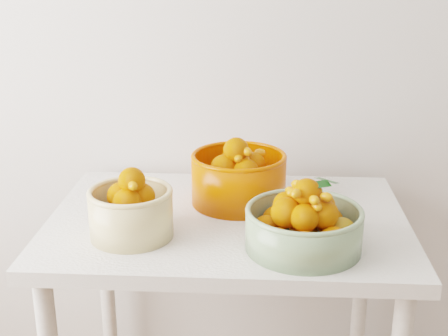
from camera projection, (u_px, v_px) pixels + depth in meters
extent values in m
cube|color=silver|center=(228.00, 223.00, 1.76)|extent=(1.00, 0.70, 0.04)
cylinder|color=silver|center=(107.00, 284.00, 2.18)|extent=(0.05, 0.05, 0.71)
cylinder|color=silver|center=(361.00, 292.00, 2.13)|extent=(0.05, 0.05, 0.71)
cylinder|color=#D4BA81|center=(131.00, 214.00, 1.61)|extent=(0.23, 0.23, 0.12)
torus|color=#D4BA81|center=(130.00, 192.00, 1.59)|extent=(0.23, 0.23, 0.02)
sphere|color=#D1660C|center=(153.00, 219.00, 1.62)|extent=(0.07, 0.07, 0.07)
sphere|color=#D1660C|center=(140.00, 211.00, 1.67)|extent=(0.07, 0.07, 0.07)
sphere|color=#D1660C|center=(118.00, 213.00, 1.65)|extent=(0.07, 0.07, 0.07)
sphere|color=#F46000|center=(111.00, 223.00, 1.59)|extent=(0.07, 0.07, 0.07)
sphere|color=#F46000|center=(133.00, 227.00, 1.57)|extent=(0.07, 0.07, 0.07)
sphere|color=#F46000|center=(131.00, 218.00, 1.62)|extent=(0.07, 0.07, 0.07)
sphere|color=#F46000|center=(142.00, 196.00, 1.61)|extent=(0.07, 0.07, 0.07)
sphere|color=#F46000|center=(121.00, 196.00, 1.61)|extent=(0.07, 0.07, 0.07)
sphere|color=#F46000|center=(127.00, 203.00, 1.57)|extent=(0.07, 0.07, 0.07)
sphere|color=#F46000|center=(132.00, 181.00, 1.59)|extent=(0.07, 0.07, 0.07)
ellipsoid|color=orange|center=(133.00, 177.00, 1.59)|extent=(0.05, 0.04, 0.03)
ellipsoid|color=orange|center=(133.00, 186.00, 1.55)|extent=(0.04, 0.04, 0.03)
ellipsoid|color=orange|center=(129.00, 184.00, 1.59)|extent=(0.03, 0.04, 0.03)
cylinder|color=gray|center=(304.00, 230.00, 1.55)|extent=(0.34, 0.34, 0.10)
torus|color=gray|center=(304.00, 211.00, 1.53)|extent=(0.35, 0.35, 0.01)
sphere|color=#D1660C|center=(341.00, 232.00, 1.54)|extent=(0.08, 0.08, 0.08)
sphere|color=#F46000|center=(329.00, 221.00, 1.61)|extent=(0.07, 0.07, 0.07)
sphere|color=#F46000|center=(299.00, 216.00, 1.64)|extent=(0.08, 0.08, 0.08)
sphere|color=#F46000|center=(276.00, 220.00, 1.61)|extent=(0.07, 0.07, 0.07)
sphere|color=#F46000|center=(266.00, 229.00, 1.56)|extent=(0.07, 0.07, 0.07)
sphere|color=#F46000|center=(278.00, 242.00, 1.49)|extent=(0.07, 0.07, 0.07)
sphere|color=#F46000|center=(306.00, 247.00, 1.46)|extent=(0.08, 0.08, 0.08)
sphere|color=#F46000|center=(334.00, 243.00, 1.49)|extent=(0.08, 0.08, 0.08)
sphere|color=#F46000|center=(304.00, 231.00, 1.55)|extent=(0.07, 0.07, 0.07)
sphere|color=#F46000|center=(321.00, 206.00, 1.55)|extent=(0.07, 0.07, 0.07)
sphere|color=#F46000|center=(304.00, 202.00, 1.58)|extent=(0.07, 0.07, 0.07)
sphere|color=#F46000|center=(286.00, 205.00, 1.56)|extent=(0.07, 0.07, 0.07)
sphere|color=#F46000|center=(286.00, 213.00, 1.51)|extent=(0.08, 0.08, 0.08)
sphere|color=#F46000|center=(305.00, 218.00, 1.48)|extent=(0.07, 0.07, 0.07)
sphere|color=#F46000|center=(323.00, 214.00, 1.50)|extent=(0.07, 0.07, 0.07)
sphere|color=#F46000|center=(307.00, 192.00, 1.51)|extent=(0.07, 0.07, 0.07)
ellipsoid|color=orange|center=(312.00, 203.00, 1.52)|extent=(0.04, 0.04, 0.03)
ellipsoid|color=orange|center=(297.00, 196.00, 1.54)|extent=(0.05, 0.04, 0.04)
ellipsoid|color=orange|center=(309.00, 194.00, 1.50)|extent=(0.04, 0.04, 0.03)
ellipsoid|color=orange|center=(326.00, 197.00, 1.48)|extent=(0.04, 0.04, 0.03)
ellipsoid|color=orange|center=(297.00, 194.00, 1.48)|extent=(0.04, 0.04, 0.03)
ellipsoid|color=orange|center=(314.00, 200.00, 1.46)|extent=(0.04, 0.04, 0.03)
ellipsoid|color=orange|center=(296.00, 184.00, 1.54)|extent=(0.04, 0.05, 0.03)
ellipsoid|color=orange|center=(293.00, 193.00, 1.52)|extent=(0.04, 0.03, 0.03)
ellipsoid|color=orange|center=(291.00, 191.00, 1.57)|extent=(0.04, 0.05, 0.03)
ellipsoid|color=orange|center=(317.00, 207.00, 1.47)|extent=(0.04, 0.04, 0.03)
ellipsoid|color=orange|center=(318.00, 203.00, 1.50)|extent=(0.04, 0.04, 0.03)
ellipsoid|color=orange|center=(303.00, 197.00, 1.51)|extent=(0.04, 0.05, 0.04)
ellipsoid|color=orange|center=(316.00, 190.00, 1.51)|extent=(0.04, 0.03, 0.03)
ellipsoid|color=orange|center=(307.00, 194.00, 1.57)|extent=(0.03, 0.04, 0.04)
ellipsoid|color=orange|center=(325.00, 201.00, 1.54)|extent=(0.04, 0.04, 0.04)
ellipsoid|color=orange|center=(316.00, 189.00, 1.53)|extent=(0.04, 0.04, 0.03)
cylinder|color=#DA4001|center=(239.00, 179.00, 1.83)|extent=(0.36, 0.36, 0.14)
torus|color=#DA4001|center=(239.00, 156.00, 1.81)|extent=(0.36, 0.36, 0.01)
sphere|color=#D1660C|center=(267.00, 187.00, 1.83)|extent=(0.08, 0.08, 0.08)
sphere|color=#D1660C|center=(254.00, 178.00, 1.90)|extent=(0.09, 0.09, 0.09)
sphere|color=#F46000|center=(226.00, 177.00, 1.91)|extent=(0.08, 0.08, 0.08)
sphere|color=#F46000|center=(210.00, 186.00, 1.84)|extent=(0.08, 0.08, 0.08)
sphere|color=#F46000|center=(224.00, 195.00, 1.77)|extent=(0.08, 0.08, 0.08)
sphere|color=#F46000|center=(251.00, 196.00, 1.77)|extent=(0.08, 0.08, 0.08)
sphere|color=#F46000|center=(239.00, 186.00, 1.84)|extent=(0.08, 0.08, 0.08)
sphere|color=#F46000|center=(253.00, 165.00, 1.83)|extent=(0.07, 0.07, 0.07)
sphere|color=#F46000|center=(233.00, 162.00, 1.86)|extent=(0.08, 0.08, 0.08)
sphere|color=#F46000|center=(224.00, 168.00, 1.80)|extent=(0.08, 0.08, 0.08)
sphere|color=#F46000|center=(246.00, 171.00, 1.78)|extent=(0.07, 0.07, 0.07)
sphere|color=#F46000|center=(236.00, 150.00, 1.80)|extent=(0.07, 0.07, 0.07)
ellipsoid|color=orange|center=(232.00, 154.00, 1.82)|extent=(0.05, 0.05, 0.04)
ellipsoid|color=orange|center=(235.00, 146.00, 1.86)|extent=(0.03, 0.05, 0.04)
ellipsoid|color=orange|center=(244.00, 158.00, 1.79)|extent=(0.05, 0.05, 0.03)
ellipsoid|color=orange|center=(238.00, 159.00, 1.77)|extent=(0.03, 0.04, 0.03)
ellipsoid|color=orange|center=(247.00, 152.00, 1.77)|extent=(0.05, 0.05, 0.03)
ellipsoid|color=orange|center=(260.00, 153.00, 1.83)|extent=(0.05, 0.05, 0.04)
ellipsoid|color=orange|center=(235.00, 153.00, 1.82)|extent=(0.05, 0.05, 0.04)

